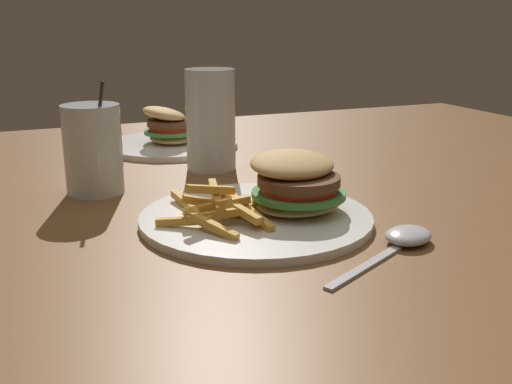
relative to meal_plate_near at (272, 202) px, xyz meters
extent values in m
cube|color=brown|center=(0.04, 0.14, -0.04)|extent=(1.67, 1.25, 0.03)
cylinder|color=brown|center=(0.81, 0.70, -0.39)|extent=(0.08, 0.08, 0.68)
cylinder|color=white|center=(-0.02, 0.00, -0.02)|extent=(0.29, 0.29, 0.01)
ellipsoid|color=tan|center=(0.03, -0.01, 0.00)|extent=(0.13, 0.11, 0.02)
cylinder|color=#428438|center=(0.03, -0.01, 0.01)|extent=(0.14, 0.14, 0.01)
cylinder|color=red|center=(0.03, -0.01, 0.02)|extent=(0.11, 0.11, 0.01)
cylinder|color=brown|center=(0.03, -0.01, 0.03)|extent=(0.12, 0.12, 0.01)
ellipsoid|color=tan|center=(0.03, 0.01, 0.04)|extent=(0.13, 0.11, 0.04)
cube|color=gold|center=(-0.09, -0.04, 0.00)|extent=(0.05, 0.07, 0.02)
cube|color=gold|center=(-0.04, -0.01, 0.00)|extent=(0.01, 0.08, 0.02)
cube|color=gold|center=(-0.09, 0.05, -0.01)|extent=(0.02, 0.09, 0.02)
cube|color=gold|center=(-0.08, -0.02, 0.00)|extent=(0.06, 0.02, 0.01)
cube|color=gold|center=(-0.03, 0.01, -0.01)|extent=(0.06, 0.04, 0.02)
cube|color=gold|center=(-0.07, 0.01, 0.01)|extent=(0.03, 0.08, 0.02)
cube|color=gold|center=(-0.05, -0.02, 0.00)|extent=(0.03, 0.07, 0.02)
cube|color=gold|center=(-0.08, 0.00, 0.00)|extent=(0.04, 0.08, 0.04)
cube|color=gold|center=(-0.12, -0.01, -0.01)|extent=(0.06, 0.04, 0.02)
cube|color=gold|center=(-0.03, 0.01, 0.00)|extent=(0.09, 0.02, 0.01)
cube|color=gold|center=(-0.07, -0.01, 0.01)|extent=(0.07, 0.01, 0.01)
cube|color=gold|center=(-0.03, -0.03, -0.01)|extent=(0.02, 0.08, 0.02)
cube|color=gold|center=(-0.08, 0.00, 0.02)|extent=(0.07, 0.03, 0.02)
cube|color=gold|center=(-0.08, 0.00, 0.01)|extent=(0.07, 0.02, 0.03)
cylinder|color=silver|center=(0.01, 0.28, 0.06)|extent=(0.08, 0.08, 0.16)
cylinder|color=gold|center=(0.01, 0.28, 0.05)|extent=(0.07, 0.07, 0.14)
cylinder|color=silver|center=(-0.18, 0.21, 0.04)|extent=(0.08, 0.08, 0.13)
cylinder|color=yellow|center=(-0.18, 0.21, 0.03)|extent=(0.07, 0.07, 0.11)
cylinder|color=black|center=(-0.18, 0.18, 0.06)|extent=(0.03, 0.01, 0.16)
ellipsoid|color=silver|center=(0.11, -0.13, -0.01)|extent=(0.08, 0.07, 0.02)
cube|color=silver|center=(0.03, -0.17, -0.02)|extent=(0.13, 0.07, 0.00)
cylinder|color=white|center=(-0.01, 0.46, -0.02)|extent=(0.25, 0.25, 0.01)
ellipsoid|color=tan|center=(-0.01, 0.46, 0.00)|extent=(0.09, 0.10, 0.02)
cylinder|color=#428438|center=(-0.01, 0.46, 0.01)|extent=(0.11, 0.11, 0.01)
cylinder|color=red|center=(-0.01, 0.46, 0.02)|extent=(0.09, 0.09, 0.01)
cylinder|color=brown|center=(-0.01, 0.46, 0.03)|extent=(0.10, 0.10, 0.01)
ellipsoid|color=tan|center=(-0.02, 0.46, 0.04)|extent=(0.09, 0.10, 0.04)
camera|label=1|loc=(-0.29, -0.64, 0.22)|focal=42.00mm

